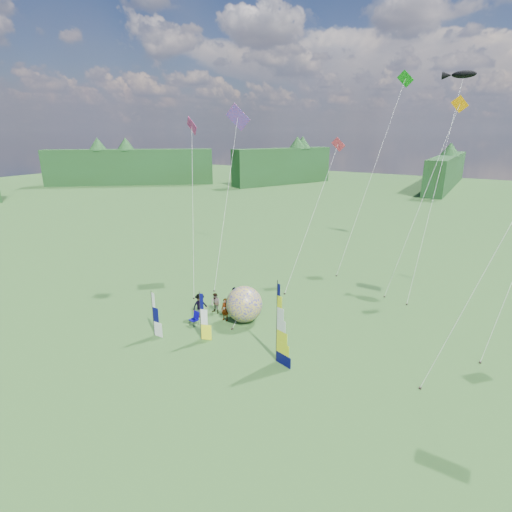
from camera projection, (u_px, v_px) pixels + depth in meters
The scene contains 18 objects.
ground at pixel (234, 372), 22.04m from camera, with size 220.00×220.00×0.00m, color #4D8337.
treeline_ring at pixel (233, 306), 20.84m from camera, with size 210.00×210.00×8.00m, color #1C4721, non-canonical shape.
feather_banner_main at pixel (277, 323), 22.38m from camera, with size 1.31×0.10×4.83m, color #07074B, non-canonical shape.
side_banner_left at pixel (200, 317), 25.05m from camera, with size 0.89×0.10×3.17m, color yellow, non-canonical shape.
side_banner_far at pixel (153, 314), 25.58m from camera, with size 0.90×0.10×3.01m, color white, non-canonical shape.
bol_inflatable at pixel (244, 304), 27.61m from camera, with size 2.54×2.54×2.54m, color #111395.
spectator_a at pixel (225, 310), 27.83m from camera, with size 0.59×0.39×1.63m, color #66594C.
spectator_b at pixel (216, 303), 28.94m from camera, with size 0.75×0.37×1.54m, color #66594C.
spectator_c at pixel (200, 305), 28.32m from camera, with size 1.15×0.43×1.78m, color #66594C.
spectator_d at pixel (234, 299), 29.44m from camera, with size 1.05×0.43×1.78m, color #66594C.
camp_chair at pixel (194, 319), 27.19m from camera, with size 0.56×0.56×0.97m, color #070273, non-canonical shape.
kite_whale at pixel (438, 174), 32.25m from camera, with size 3.22×14.15×18.69m, color black, non-canonical shape.
kite_rainbow_delta at pixel (226, 188), 34.38m from camera, with size 6.61×11.73×15.94m, color #DE3250, non-canonical shape.
kite_parafoil at pixel (502, 228), 19.12m from camera, with size 8.57×9.21×16.56m, color #B20016, non-canonical shape.
small_kite_red at pixel (313, 210), 33.75m from camera, with size 2.98×10.40×12.64m, color #DF3246, non-canonical shape.
small_kite_orange at pixel (423, 194), 31.64m from camera, with size 5.01×9.07×15.86m, color orange, non-canonical shape.
small_kite_pink at pixel (192, 201), 32.72m from camera, with size 6.84×8.35×14.50m, color #C92B79, non-canonical shape.
small_kite_green at pixel (373, 167), 37.45m from camera, with size 4.74×13.22×18.89m, color #129515, non-canonical shape.
Camera 1 is at (10.92, -15.68, 12.80)m, focal length 28.00 mm.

